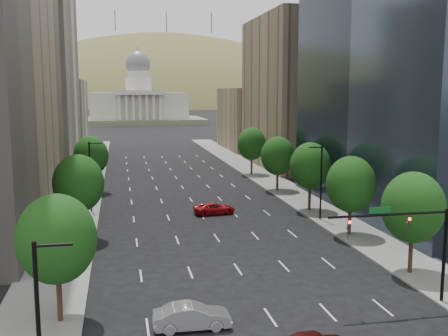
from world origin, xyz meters
TOP-DOWN VIEW (x-y plane):
  - sidewalk_left at (-15.50, 60.00)m, footprint 6.00×200.00m
  - sidewalk_right at (15.50, 60.00)m, footprint 6.00×200.00m
  - midrise_cream_left at (-25.00, 103.00)m, footprint 14.00×30.00m
  - filler_left at (-25.00, 136.00)m, footprint 14.00×26.00m
  - parking_tan_right at (25.00, 100.00)m, footprint 14.00×30.00m
  - filler_right at (25.00, 133.00)m, footprint 14.00×26.00m
  - tree_right_1 at (14.00, 36.00)m, footprint 5.20×5.20m
  - tree_right_2 at (14.00, 48.00)m, footprint 5.20×5.20m
  - tree_right_3 at (14.00, 60.00)m, footprint 5.20×5.20m
  - tree_right_4 at (14.00, 74.00)m, footprint 5.20×5.20m
  - tree_right_5 at (14.00, 90.00)m, footprint 5.20×5.20m
  - tree_left_0 at (-14.00, 32.00)m, footprint 5.20×5.20m
  - tree_left_1 at (-14.00, 52.00)m, footprint 5.20×5.20m
  - tree_left_2 at (-14.00, 78.00)m, footprint 5.20×5.20m
  - streetlight_rn at (13.44, 55.00)m, footprint 1.70×0.20m
  - streetlight_ls at (-13.44, 20.00)m, footprint 1.70×0.20m
  - streetlight_ln at (-13.44, 65.00)m, footprint 1.70×0.20m
  - traffic_signal at (10.53, 30.00)m, footprint 9.12×0.40m
  - capitol at (0.00, 249.71)m, footprint 60.00×40.00m
  - foothills at (34.67, 599.39)m, footprint 720.00×413.00m
  - car_silver at (-5.49, 29.33)m, footprint 5.08×1.82m
  - car_red_far at (1.71, 60.74)m, footprint 5.45×3.03m

SIDE VIEW (x-z plane):
  - foothills at x=34.67m, z-range -169.28..93.72m
  - sidewalk_left at x=-15.50m, z-range 0.00..0.15m
  - sidewalk_right at x=15.50m, z-range 0.00..0.15m
  - car_red_far at x=1.71m, z-range 0.00..1.44m
  - car_silver at x=-5.49m, z-range 0.00..1.67m
  - streetlight_rn at x=13.44m, z-range 0.34..9.34m
  - streetlight_ls at x=-13.44m, z-range 0.34..9.34m
  - streetlight_ln at x=-13.44m, z-range 0.34..9.34m
  - traffic_signal at x=10.53m, z-range 1.49..8.86m
  - tree_right_4 at x=14.00m, z-range 1.23..9.69m
  - tree_right_2 at x=14.00m, z-range 1.30..9.91m
  - tree_left_2 at x=-14.00m, z-range 1.34..10.02m
  - tree_right_1 at x=14.00m, z-range 1.37..10.12m
  - tree_right_5 at x=14.00m, z-range 1.37..10.12m
  - tree_left_0 at x=-14.00m, z-range 1.37..10.12m
  - tree_right_3 at x=14.00m, z-range 1.44..10.34m
  - tree_left_1 at x=-14.00m, z-range 1.48..10.45m
  - filler_right at x=25.00m, z-range 0.00..16.00m
  - capitol at x=0.00m, z-range -9.02..26.18m
  - filler_left at x=-25.00m, z-range 0.00..18.00m
  - parking_tan_right at x=25.00m, z-range 0.00..30.00m
  - midrise_cream_left at x=-25.00m, z-range 0.00..35.00m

